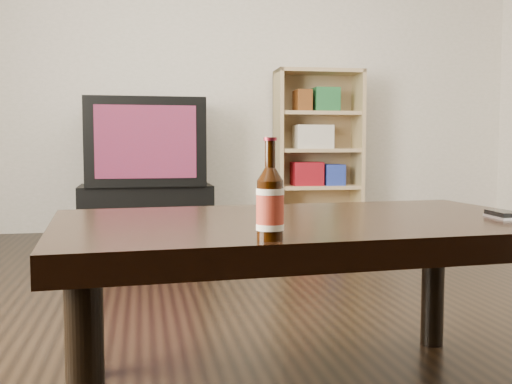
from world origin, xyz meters
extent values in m
cube|color=black|center=(0.00, 0.00, -0.01)|extent=(5.00, 6.00, 0.01)
cube|color=beige|center=(0.00, 3.01, 1.35)|extent=(5.00, 0.02, 2.70)
cube|color=black|center=(-0.64, 2.67, 0.20)|extent=(0.99, 0.50, 0.39)
cube|color=black|center=(-0.64, 2.67, 0.71)|extent=(0.87, 0.55, 0.65)
cube|color=#B90D0B|center=(-0.64, 2.40, 0.71)|extent=(0.71, 0.01, 0.52)
cube|color=tan|center=(0.41, 2.81, 0.65)|extent=(0.04, 0.32, 1.30)
cube|color=tan|center=(1.08, 2.79, 0.65)|extent=(0.04, 0.32, 1.30)
cube|color=tan|center=(0.75, 2.80, 1.28)|extent=(0.71, 0.34, 0.03)
cube|color=tan|center=(0.75, 2.80, 0.01)|extent=(0.71, 0.34, 0.03)
cube|color=tan|center=(0.75, 2.94, 0.65)|extent=(0.70, 0.05, 1.30)
cube|color=tan|center=(0.75, 2.80, 0.35)|extent=(0.65, 0.31, 0.03)
cube|color=tan|center=(0.75, 2.80, 0.65)|extent=(0.65, 0.31, 0.03)
cube|color=tan|center=(0.75, 2.80, 0.95)|extent=(0.65, 0.31, 0.03)
cube|color=maroon|center=(0.65, 2.78, 0.46)|extent=(0.24, 0.21, 0.19)
cube|color=navy|center=(0.87, 2.78, 0.45)|extent=(0.17, 0.20, 0.17)
cube|color=beige|center=(0.70, 2.78, 0.76)|extent=(0.30, 0.21, 0.19)
cube|color=#1F5D2F|center=(0.80, 2.78, 1.06)|extent=(0.20, 0.20, 0.19)
cube|color=#633214|center=(0.61, 2.78, 1.05)|extent=(0.13, 0.20, 0.17)
cube|color=black|center=(-0.23, -0.35, 0.46)|extent=(1.38, 0.87, 0.07)
cylinder|color=black|center=(-0.79, -0.69, 0.22)|extent=(0.08, 0.08, 0.43)
cylinder|color=black|center=(-0.83, -0.10, 0.22)|extent=(0.08, 0.08, 0.43)
cylinder|color=black|center=(0.32, -0.02, 0.22)|extent=(0.08, 0.08, 0.43)
cylinder|color=black|center=(-0.41, -0.69, 0.56)|extent=(0.07, 0.07, 0.12)
cylinder|color=#9C2D1C|center=(-0.41, -0.69, 0.56)|extent=(0.07, 0.07, 0.08)
cylinder|color=beige|center=(-0.41, -0.69, 0.60)|extent=(0.07, 0.07, 0.01)
cylinder|color=beige|center=(-0.41, -0.69, 0.53)|extent=(0.07, 0.07, 0.01)
cone|color=black|center=(-0.41, -0.69, 0.64)|extent=(0.07, 0.07, 0.03)
cylinder|color=black|center=(-0.41, -0.69, 0.68)|extent=(0.03, 0.03, 0.06)
cylinder|color=maroon|center=(-0.41, -0.69, 0.71)|extent=(0.03, 0.03, 0.01)
cube|color=silver|center=(0.29, -0.45, 0.50)|extent=(0.06, 0.11, 0.01)
cube|color=black|center=(0.29, -0.45, 0.51)|extent=(0.06, 0.11, 0.02)
cylinder|color=silver|center=(0.29, -0.48, 0.52)|extent=(0.02, 0.02, 0.00)
camera|label=1|loc=(-0.67, -1.91, 0.70)|focal=42.00mm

